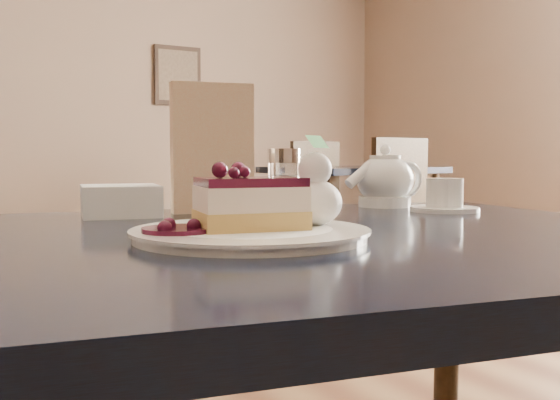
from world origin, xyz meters
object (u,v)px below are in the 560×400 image
main_table (239,297)px  tea_set (396,185)px  cheesecake_slice (250,204)px  dessert_plate (250,234)px  bg_table_far_right (352,270)px

main_table → tea_set: (0.43, 0.22, 0.12)m
tea_set → cheesecake_slice: bearing=-148.4°
dessert_plate → cheesecake_slice: size_ratio=2.03×
main_table → tea_set: tea_set is taller
dessert_plate → bg_table_far_right: size_ratio=0.14×
cheesecake_slice → tea_set: size_ratio=0.54×
bg_table_far_right → tea_set: bearing=-130.0°
main_table → dessert_plate: (-0.01, -0.05, 0.08)m
dessert_plate → cheesecake_slice: (0.00, 0.00, 0.04)m
bg_table_far_right → dessert_plate: bearing=-133.4°
main_table → tea_set: bearing=37.0°
cheesecake_slice → bg_table_far_right: cheesecake_slice is taller
main_table → cheesecake_slice: (-0.01, -0.05, 0.12)m
main_table → bg_table_far_right: bg_table_far_right is taller
bg_table_far_right → cheesecake_slice: bearing=-133.4°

